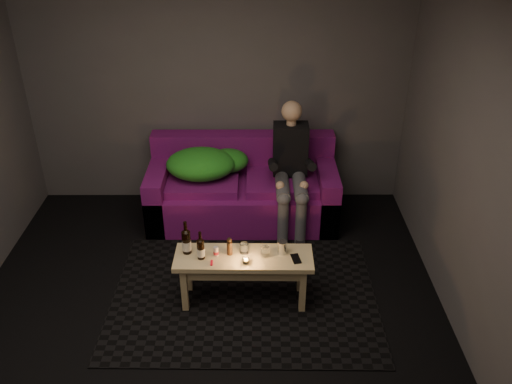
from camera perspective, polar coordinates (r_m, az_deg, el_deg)
floor at (r=4.48m, az=-5.35°, el=-14.86°), size 4.50×4.50×0.00m
room at (r=3.96m, az=-5.92°, el=7.38°), size 4.50×4.50×4.50m
rug at (r=4.82m, az=-1.24°, el=-10.82°), size 2.31×1.70×0.01m
sofa at (r=5.74m, az=-1.40°, el=0.16°), size 1.95×0.88×0.84m
green_blanket at (r=5.60m, az=-5.36°, el=3.03°), size 0.86×0.58×0.29m
person at (r=5.44m, az=3.70°, el=2.73°), size 0.35×0.81×1.30m
coffee_table at (r=4.54m, az=-1.30°, el=-7.60°), size 1.15×0.38×0.47m
beer_bottle_a at (r=4.50m, az=-7.34°, el=-5.18°), size 0.08×0.08×0.30m
beer_bottle_b at (r=4.44m, az=-5.84°, el=-5.95°), size 0.06×0.06×0.26m
salt_shaker at (r=4.48m, az=-4.24°, el=-6.26°), size 0.05×0.05×0.08m
pepper_mill at (r=4.48m, az=-2.80°, el=-5.91°), size 0.05×0.05×0.12m
tumbler_back at (r=4.51m, az=-1.26°, el=-5.94°), size 0.10×0.10×0.09m
tealight at (r=4.41m, az=-1.06°, el=-7.23°), size 0.06×0.06×0.04m
tumbler_front at (r=4.47m, az=0.97°, el=-6.25°), size 0.09×0.09×0.09m
steel_cup at (r=4.50m, az=2.78°, el=-5.83°), size 0.08×0.08×0.11m
smartphone at (r=4.47m, az=4.22°, el=-7.01°), size 0.09×0.14×0.01m
red_lighter at (r=4.42m, az=-4.69°, el=-7.43°), size 0.02×0.07×0.01m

